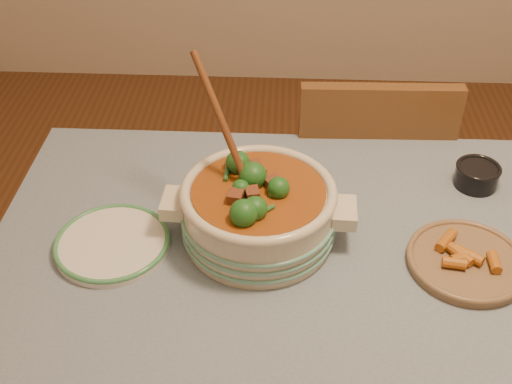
{
  "coord_description": "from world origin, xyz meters",
  "views": [
    {
      "loc": [
        -0.21,
        -0.92,
        1.72
      ],
      "look_at": [
        -0.26,
        0.14,
        0.87
      ],
      "focal_mm": 45.0,
      "sensor_mm": 36.0,
      "label": 1
    }
  ],
  "objects_px": {
    "white_plate": "(112,243)",
    "chair_far": "(363,182)",
    "fried_plate": "(467,260)",
    "stew_casserole": "(258,207)",
    "condiment_bowl": "(477,174)",
    "dining_table": "(374,313)"
  },
  "relations": [
    {
      "from": "dining_table",
      "to": "condiment_bowl",
      "type": "relative_size",
      "value": 15.0
    },
    {
      "from": "condiment_bowl",
      "to": "chair_far",
      "type": "xyz_separation_m",
      "value": [
        -0.22,
        0.32,
        -0.27
      ]
    },
    {
      "from": "fried_plate",
      "to": "chair_far",
      "type": "bearing_deg",
      "value": 103.24
    },
    {
      "from": "stew_casserole",
      "to": "white_plate",
      "type": "xyz_separation_m",
      "value": [
        -0.31,
        -0.05,
        -0.07
      ]
    },
    {
      "from": "stew_casserole",
      "to": "dining_table",
      "type": "bearing_deg",
      "value": -26.88
    },
    {
      "from": "stew_casserole",
      "to": "chair_far",
      "type": "relative_size",
      "value": 0.46
    },
    {
      "from": "white_plate",
      "to": "chair_far",
      "type": "relative_size",
      "value": 0.31
    },
    {
      "from": "stew_casserole",
      "to": "fried_plate",
      "type": "xyz_separation_m",
      "value": [
        0.44,
        -0.07,
        -0.07
      ]
    },
    {
      "from": "white_plate",
      "to": "fried_plate",
      "type": "distance_m",
      "value": 0.75
    },
    {
      "from": "chair_far",
      "to": "condiment_bowl",
      "type": "bearing_deg",
      "value": 123.32
    },
    {
      "from": "fried_plate",
      "to": "chair_far",
      "type": "relative_size",
      "value": 0.34
    },
    {
      "from": "stew_casserole",
      "to": "white_plate",
      "type": "height_order",
      "value": "stew_casserole"
    },
    {
      "from": "dining_table",
      "to": "condiment_bowl",
      "type": "distance_m",
      "value": 0.45
    },
    {
      "from": "fried_plate",
      "to": "chair_far",
      "type": "height_order",
      "value": "chair_far"
    },
    {
      "from": "white_plate",
      "to": "fried_plate",
      "type": "height_order",
      "value": "fried_plate"
    },
    {
      "from": "white_plate",
      "to": "dining_table",
      "type": "bearing_deg",
      "value": -7.93
    },
    {
      "from": "fried_plate",
      "to": "stew_casserole",
      "type": "bearing_deg",
      "value": 171.14
    },
    {
      "from": "white_plate",
      "to": "condiment_bowl",
      "type": "relative_size",
      "value": 2.54
    },
    {
      "from": "dining_table",
      "to": "stew_casserole",
      "type": "relative_size",
      "value": 4.03
    },
    {
      "from": "dining_table",
      "to": "fried_plate",
      "type": "relative_size",
      "value": 5.46
    },
    {
      "from": "stew_casserole",
      "to": "condiment_bowl",
      "type": "distance_m",
      "value": 0.56
    },
    {
      "from": "stew_casserole",
      "to": "condiment_bowl",
      "type": "height_order",
      "value": "stew_casserole"
    }
  ]
}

